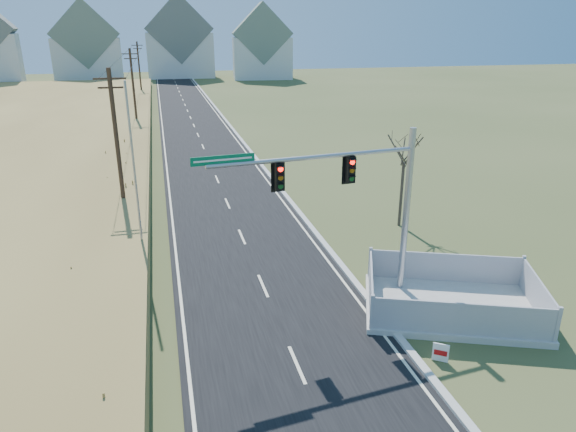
% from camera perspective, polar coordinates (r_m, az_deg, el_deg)
% --- Properties ---
extents(ground, '(260.00, 260.00, 0.00)m').
position_cam_1_polar(ground, '(20.26, -0.50, -13.05)').
color(ground, '#3E4A24').
rests_on(ground, ground).
extents(road, '(8.00, 180.00, 0.06)m').
position_cam_1_polar(road, '(67.51, -10.67, 10.42)').
color(road, black).
rests_on(road, ground).
extents(curb, '(0.30, 180.00, 0.18)m').
position_cam_1_polar(curb, '(67.87, -7.12, 10.71)').
color(curb, '#B2AFA8').
rests_on(curb, ground).
extents(utility_pole_near, '(1.80, 0.26, 9.00)m').
position_cam_1_polar(utility_pole_near, '(32.23, -18.46, 7.67)').
color(utility_pole_near, '#422D1E').
rests_on(utility_pole_near, ground).
extents(utility_pole_mid, '(1.80, 0.26, 9.00)m').
position_cam_1_polar(utility_pole_mid, '(61.87, -16.79, 13.42)').
color(utility_pole_mid, '#422D1E').
rests_on(utility_pole_mid, ground).
extents(utility_pole_far, '(1.80, 0.26, 9.00)m').
position_cam_1_polar(utility_pole_far, '(91.74, -16.19, 15.43)').
color(utility_pole_far, '#422D1E').
rests_on(utility_pole_far, ground).
extents(condo_nnw, '(14.93, 11.17, 17.03)m').
position_cam_1_polar(condo_nnw, '(125.34, -21.44, 16.99)').
color(condo_nnw, silver).
rests_on(condo_nnw, ground).
extents(condo_n, '(15.27, 10.20, 18.54)m').
position_cam_1_polar(condo_n, '(128.67, -11.99, 18.24)').
color(condo_n, silver).
rests_on(condo_n, ground).
extents(condo_ne, '(14.12, 10.51, 16.52)m').
position_cam_1_polar(condo_ne, '(122.91, -2.93, 18.19)').
color(condo_ne, silver).
rests_on(condo_ne, ground).
extents(traffic_signal_mast, '(9.21, 1.35, 7.37)m').
position_cam_1_polar(traffic_signal_mast, '(21.05, 8.86, 1.68)').
color(traffic_signal_mast, '#9EA0A5').
rests_on(traffic_signal_mast, ground).
extents(fence_enclosure, '(8.23, 6.99, 1.60)m').
position_cam_1_polar(fence_enclosure, '(22.68, 17.65, -9.30)').
color(fence_enclosure, '#B7B5AD').
rests_on(fence_enclosure, ground).
extents(open_sign, '(0.49, 0.36, 0.70)m').
position_cam_1_polar(open_sign, '(19.42, 16.59, -14.33)').
color(open_sign, white).
rests_on(open_sign, ground).
extents(flagpole, '(0.40, 0.40, 8.92)m').
position_cam_1_polar(flagpole, '(25.56, -16.43, 2.18)').
color(flagpole, '#B7B5AD').
rests_on(flagpole, ground).
extents(bare_tree, '(2.20, 2.20, 5.84)m').
position_cam_1_polar(bare_tree, '(30.04, 12.87, 7.39)').
color(bare_tree, '#4C3F33').
rests_on(bare_tree, ground).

